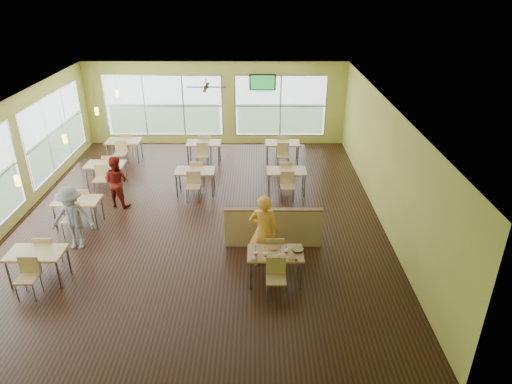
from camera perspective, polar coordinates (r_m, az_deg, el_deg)
room at (r=12.31m, az=-7.35°, el=3.61°), size 12.00×12.04×3.20m
window_bays at (r=15.72m, az=-15.67°, el=7.37°), size 9.24×10.24×2.38m
main_table at (r=10.01m, az=2.43°, el=-8.12°), size 1.22×1.52×0.87m
half_wall_divider at (r=11.30m, az=2.16°, el=-4.44°), size 2.40×0.14×1.04m
dining_tables at (r=14.40m, az=-10.47°, el=2.61°), size 6.92×8.72×0.87m
pendant_lights at (r=13.43m, az=-21.00°, el=7.88°), size 0.11×7.31×0.86m
ceiling_fan at (r=14.75m, az=-6.24°, el=12.93°), size 1.25×1.25×0.29m
tv_backwall at (r=17.59m, az=0.83°, el=13.54°), size 1.00×0.07×0.60m
man_plaid at (r=10.38m, az=0.96°, el=-4.92°), size 0.69×0.48×1.82m
patron_maroon at (r=13.73m, az=-17.07°, el=1.27°), size 0.88×0.78×1.53m
patron_grey at (r=11.94m, az=-21.97°, el=-3.04°), size 1.08×0.64×1.65m
cup_blue at (r=9.77m, az=-0.05°, el=-7.75°), size 0.09×0.09×0.31m
cup_yellow at (r=9.73m, az=1.19°, el=-7.90°), size 0.09×0.09×0.34m
cup_red_near at (r=9.72m, az=3.06°, el=-7.99°), size 0.09×0.09×0.32m
cup_red_far at (r=9.86m, az=3.82°, el=-7.45°), size 0.10×0.10×0.34m
food_basket at (r=10.00m, az=5.22°, el=-7.19°), size 0.27×0.27×0.06m
ketchup_cup at (r=9.72m, az=5.07°, el=-8.44°), size 0.06×0.06×0.03m
wrapper_left at (r=9.71m, az=-0.24°, el=-8.34°), size 0.16×0.15×0.04m
wrapper_mid at (r=10.03m, az=2.15°, el=-7.06°), size 0.24×0.22×0.05m
wrapper_right at (r=9.75m, az=4.52°, el=-8.26°), size 0.16×0.14×0.04m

